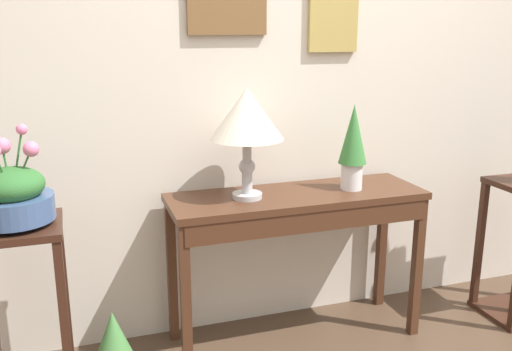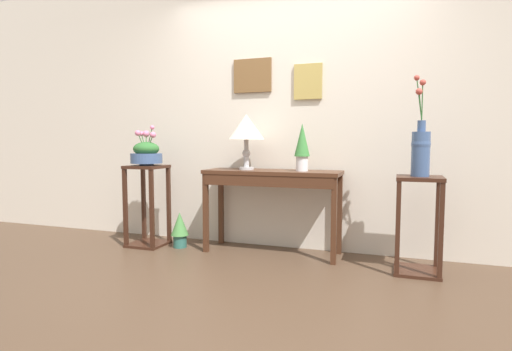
{
  "view_description": "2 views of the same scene",
  "coord_description": "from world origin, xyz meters",
  "px_view_note": "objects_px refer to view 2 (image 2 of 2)",
  "views": [
    {
      "loc": [
        -1.15,
        -1.35,
        1.58
      ],
      "look_at": [
        -0.32,
        1.16,
        0.88
      ],
      "focal_mm": 39.3,
      "sensor_mm": 36.0,
      "label": 1
    },
    {
      "loc": [
        0.98,
        -2.51,
        1.05
      ],
      "look_at": [
        -0.32,
        1.18,
        0.73
      ],
      "focal_mm": 28.4,
      "sensor_mm": 36.0,
      "label": 2
    }
  ],
  "objects_px": {
    "console_table": "(271,182)",
    "table_lamp": "(246,129)",
    "potted_plant_on_console": "(302,145)",
    "potted_plant_floor": "(180,228)",
    "pedestal_stand_left": "(148,206)",
    "flower_vase_tall_right": "(421,148)",
    "pedestal_stand_right": "(418,225)",
    "planter_bowl_wide_left": "(146,153)"
  },
  "relations": [
    {
      "from": "pedestal_stand_left",
      "to": "planter_bowl_wide_left",
      "type": "distance_m",
      "value": 0.53
    },
    {
      "from": "pedestal_stand_left",
      "to": "pedestal_stand_right",
      "type": "xyz_separation_m",
      "value": [
        2.54,
        -0.03,
        -0.02
      ]
    },
    {
      "from": "planter_bowl_wide_left",
      "to": "potted_plant_on_console",
      "type": "bearing_deg",
      "value": 4.7
    },
    {
      "from": "pedestal_stand_left",
      "to": "flower_vase_tall_right",
      "type": "distance_m",
      "value": 2.61
    },
    {
      "from": "potted_plant_on_console",
      "to": "flower_vase_tall_right",
      "type": "xyz_separation_m",
      "value": [
        0.98,
        -0.16,
        -0.02
      ]
    },
    {
      "from": "console_table",
      "to": "table_lamp",
      "type": "height_order",
      "value": "table_lamp"
    },
    {
      "from": "potted_plant_on_console",
      "to": "potted_plant_floor",
      "type": "bearing_deg",
      "value": -175.72
    },
    {
      "from": "pedestal_stand_right",
      "to": "flower_vase_tall_right",
      "type": "height_order",
      "value": "flower_vase_tall_right"
    },
    {
      "from": "table_lamp",
      "to": "potted_plant_on_console",
      "type": "bearing_deg",
      "value": -2.05
    },
    {
      "from": "console_table",
      "to": "pedestal_stand_right",
      "type": "relative_size",
      "value": 1.63
    },
    {
      "from": "console_table",
      "to": "table_lamp",
      "type": "bearing_deg",
      "value": 174.66
    },
    {
      "from": "table_lamp",
      "to": "potted_plant_on_console",
      "type": "distance_m",
      "value": 0.57
    },
    {
      "from": "potted_plant_on_console",
      "to": "potted_plant_floor",
      "type": "relative_size",
      "value": 1.21
    },
    {
      "from": "table_lamp",
      "to": "flower_vase_tall_right",
      "type": "xyz_separation_m",
      "value": [
        1.53,
        -0.18,
        -0.17
      ]
    },
    {
      "from": "pedestal_stand_left",
      "to": "potted_plant_floor",
      "type": "xyz_separation_m",
      "value": [
        0.35,
        0.04,
        -0.21
      ]
    },
    {
      "from": "planter_bowl_wide_left",
      "to": "flower_vase_tall_right",
      "type": "bearing_deg",
      "value": -0.68
    },
    {
      "from": "pedestal_stand_left",
      "to": "flower_vase_tall_right",
      "type": "relative_size",
      "value": 1.04
    },
    {
      "from": "pedestal_stand_right",
      "to": "flower_vase_tall_right",
      "type": "xyz_separation_m",
      "value": [
        -0.0,
        -0.0,
        0.61
      ]
    },
    {
      "from": "console_table",
      "to": "potted_plant_on_console",
      "type": "bearing_deg",
      "value": 0.92
    },
    {
      "from": "console_table",
      "to": "table_lamp",
      "type": "xyz_separation_m",
      "value": [
        -0.26,
        0.02,
        0.5
      ]
    },
    {
      "from": "potted_plant_on_console",
      "to": "pedestal_stand_right",
      "type": "bearing_deg",
      "value": -9.08
    },
    {
      "from": "table_lamp",
      "to": "potted_plant_floor",
      "type": "distance_m",
      "value": 1.19
    },
    {
      "from": "table_lamp",
      "to": "potted_plant_floor",
      "type": "bearing_deg",
      "value": -170.64
    },
    {
      "from": "table_lamp",
      "to": "potted_plant_floor",
      "type": "height_order",
      "value": "table_lamp"
    },
    {
      "from": "potted_plant_on_console",
      "to": "pedestal_stand_left",
      "type": "bearing_deg",
      "value": -175.3
    },
    {
      "from": "console_table",
      "to": "potted_plant_on_console",
      "type": "xyz_separation_m",
      "value": [
        0.29,
        0.0,
        0.35
      ]
    },
    {
      "from": "console_table",
      "to": "potted_plant_floor",
      "type": "distance_m",
      "value": 1.05
    },
    {
      "from": "console_table",
      "to": "pedestal_stand_right",
      "type": "xyz_separation_m",
      "value": [
        1.27,
        -0.15,
        -0.29
      ]
    },
    {
      "from": "console_table",
      "to": "flower_vase_tall_right",
      "type": "bearing_deg",
      "value": -6.9
    },
    {
      "from": "console_table",
      "to": "table_lamp",
      "type": "relative_size",
      "value": 2.44
    },
    {
      "from": "potted_plant_on_console",
      "to": "pedestal_stand_left",
      "type": "distance_m",
      "value": 1.68
    },
    {
      "from": "flower_vase_tall_right",
      "to": "pedestal_stand_right",
      "type": "bearing_deg",
      "value": 53.8
    },
    {
      "from": "console_table",
      "to": "pedestal_stand_left",
      "type": "bearing_deg",
      "value": -174.46
    },
    {
      "from": "pedestal_stand_right",
      "to": "planter_bowl_wide_left",
      "type": "bearing_deg",
      "value": 179.34
    },
    {
      "from": "planter_bowl_wide_left",
      "to": "table_lamp",
      "type": "bearing_deg",
      "value": 8.28
    },
    {
      "from": "table_lamp",
      "to": "pedestal_stand_left",
      "type": "xyz_separation_m",
      "value": [
        -1.01,
        -0.15,
        -0.77
      ]
    },
    {
      "from": "console_table",
      "to": "pedestal_stand_left",
      "type": "distance_m",
      "value": 1.31
    },
    {
      "from": "pedestal_stand_left",
      "to": "pedestal_stand_right",
      "type": "relative_size",
      "value": 1.05
    },
    {
      "from": "pedestal_stand_right",
      "to": "console_table",
      "type": "bearing_deg",
      "value": 173.15
    },
    {
      "from": "pedestal_stand_left",
      "to": "potted_plant_floor",
      "type": "distance_m",
      "value": 0.41
    },
    {
      "from": "table_lamp",
      "to": "pedestal_stand_left",
      "type": "bearing_deg",
      "value": -171.72
    },
    {
      "from": "planter_bowl_wide_left",
      "to": "pedestal_stand_left",
      "type": "bearing_deg",
      "value": 162.62
    }
  ]
}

